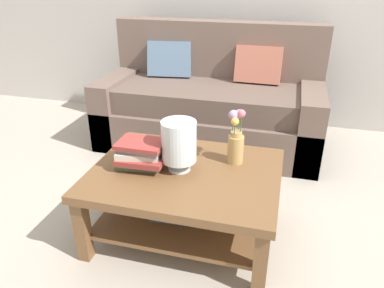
# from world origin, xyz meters

# --- Properties ---
(ground_plane) EXTENTS (10.00, 10.00, 0.00)m
(ground_plane) POSITION_xyz_m (0.00, 0.00, 0.00)
(ground_plane) COLOR #ADA393
(couch) EXTENTS (1.94, 0.90, 1.06)m
(couch) POSITION_xyz_m (-0.14, 0.95, 0.36)
(couch) COLOR brown
(couch) RESTS_ON ground
(coffee_table) EXTENTS (1.08, 0.85, 0.44)m
(coffee_table) POSITION_xyz_m (0.01, -0.41, 0.32)
(coffee_table) COLOR brown
(coffee_table) RESTS_ON ground
(book_stack_main) EXTENTS (0.30, 0.23, 0.16)m
(book_stack_main) POSITION_xyz_m (-0.25, -0.43, 0.52)
(book_stack_main) COLOR #51704C
(book_stack_main) RESTS_ON coffee_table
(glass_hurricane_vase) EXTENTS (0.20, 0.20, 0.30)m
(glass_hurricane_vase) POSITION_xyz_m (-0.03, -0.40, 0.61)
(glass_hurricane_vase) COLOR silver
(glass_hurricane_vase) RESTS_ON coffee_table
(flower_pitcher) EXTENTS (0.10, 0.12, 0.33)m
(flower_pitcher) POSITION_xyz_m (0.27, -0.23, 0.59)
(flower_pitcher) COLOR tan
(flower_pitcher) RESTS_ON coffee_table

